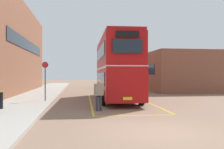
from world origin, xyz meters
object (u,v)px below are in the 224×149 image
at_px(single_deck_bus, 117,77).
at_px(pedestrian_boarding, 99,92).
at_px(bus_stop_sign, 45,77).
at_px(double_decker_bus, 116,68).

bearing_deg(single_deck_bus, pedestrian_boarding, -101.46).
bearing_deg(bus_stop_sign, double_decker_bus, 11.36).
bearing_deg(pedestrian_boarding, double_decker_bus, 71.86).
distance_m(pedestrian_boarding, bus_stop_sign, 5.65).
height_order(single_deck_bus, bus_stop_sign, single_deck_bus).
distance_m(double_decker_bus, bus_stop_sign, 5.35).
height_order(double_decker_bus, bus_stop_sign, double_decker_bus).
bearing_deg(bus_stop_sign, pedestrian_boarding, -52.56).
height_order(double_decker_bus, pedestrian_boarding, double_decker_bus).
distance_m(double_decker_bus, pedestrian_boarding, 5.97).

